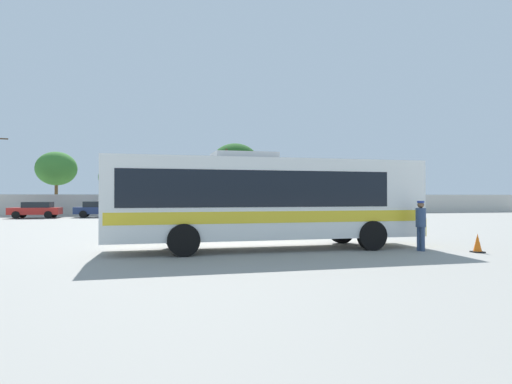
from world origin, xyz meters
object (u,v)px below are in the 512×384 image
parked_car_third_silver (163,208)px  traffic_cone_on_apron (478,243)px  coach_bus_white_yellow (264,198)px  roadside_tree_left (56,169)px  parked_car_second_dark_blue (100,209)px  roadside_tree_midright (235,165)px  attendant_by_bus_door (421,222)px  roadside_tree_midleft (116,178)px  utility_pole_far (227,179)px  parked_car_leftmost_red (36,209)px

parked_car_third_silver → traffic_cone_on_apron: parked_car_third_silver is taller
coach_bus_white_yellow → roadside_tree_left: 35.68m
parked_car_second_dark_blue → parked_car_third_silver: parked_car_third_silver is taller
roadside_tree_midright → attendant_by_bus_door: bearing=-90.7°
parked_car_second_dark_blue → roadside_tree_midright: roadside_tree_midright is taller
roadside_tree_left → roadside_tree_midleft: 5.78m
coach_bus_white_yellow → roadside_tree_midleft: bearing=102.5°
attendant_by_bus_door → roadside_tree_midright: 37.89m
parked_car_second_dark_blue → roadside_tree_midright: (13.99, 8.93, 4.82)m
utility_pole_far → roadside_tree_midleft: (-11.80, 0.39, 0.11)m
coach_bus_white_yellow → roadside_tree_midright: roadside_tree_midright is taller
parked_car_third_silver → roadside_tree_midright: 13.31m
roadside_tree_midleft → roadside_tree_midright: (13.20, 1.91, 1.71)m
parked_car_second_dark_blue → parked_car_third_silver: 5.48m
coach_bus_white_yellow → roadside_tree_left: (-13.15, 33.04, 2.82)m
parked_car_third_silver → coach_bus_white_yellow: bearing=-84.0°
attendant_by_bus_door → roadside_tree_left: roadside_tree_left is taller
attendant_by_bus_door → parked_car_second_dark_blue: attendant_by_bus_door is taller
coach_bus_white_yellow → roadside_tree_midright: bearing=81.0°
roadside_tree_midright → parked_car_second_dark_blue: bearing=-147.4°
parked_car_second_dark_blue → roadside_tree_left: 8.71m
coach_bus_white_yellow → traffic_cone_on_apron: 7.45m
coach_bus_white_yellow → parked_car_third_silver: (-2.82, 26.85, -1.06)m
parked_car_third_silver → roadside_tree_midleft: (-4.69, 7.13, 3.09)m
attendant_by_bus_door → traffic_cone_on_apron: attendant_by_bus_door is taller
roadside_tree_midleft → traffic_cone_on_apron: size_ratio=8.39×
attendant_by_bus_door → roadside_tree_left: bearing=117.8°
attendant_by_bus_door → utility_pole_far: 35.42m
parked_car_leftmost_red → roadside_tree_midleft: (6.04, 7.45, 3.11)m
attendant_by_bus_door → traffic_cone_on_apron: bearing=-26.0°
parked_car_second_dark_blue → parked_car_third_silver: (5.48, -0.11, 0.02)m
parked_car_third_silver → utility_pole_far: utility_pole_far is taller
coach_bus_white_yellow → parked_car_second_dark_blue: bearing=107.1°
parked_car_leftmost_red → parked_car_second_dark_blue: bearing=4.6°
roadside_tree_left → parked_car_third_silver: bearing=-30.9°
parked_car_second_dark_blue → roadside_tree_midleft: bearing=83.6°
utility_pole_far → parked_car_second_dark_blue: bearing=-152.2°
parked_car_second_dark_blue → traffic_cone_on_apron: bearing=-62.8°
attendant_by_bus_door → parked_car_leftmost_red: 33.91m
coach_bus_white_yellow → roadside_tree_left: roadside_tree_left is taller
parked_car_second_dark_blue → traffic_cone_on_apron: 33.14m
roadside_tree_midleft → roadside_tree_left: bearing=-170.6°
parked_car_second_dark_blue → traffic_cone_on_apron: (15.14, -29.48, -0.45)m
coach_bus_white_yellow → parked_car_second_dark_blue: coach_bus_white_yellow is taller
roadside_tree_left → traffic_cone_on_apron: (19.99, -35.56, -4.35)m
parked_car_leftmost_red → parked_car_third_silver: parked_car_third_silver is taller
coach_bus_white_yellow → utility_pole_far: bearing=82.7°
utility_pole_far → roadside_tree_midright: bearing=58.8°
roadside_tree_midleft → roadside_tree_midright: size_ratio=0.67×
utility_pole_far → roadside_tree_midright: size_ratio=0.89×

